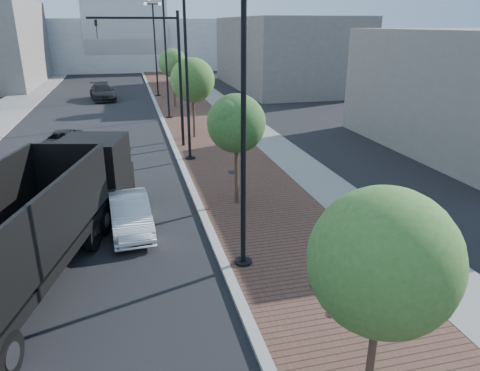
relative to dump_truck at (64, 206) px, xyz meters
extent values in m
cube|color=#4C2D23|center=(8.48, 26.98, -1.37)|extent=(7.00, 140.00, 0.12)
cube|color=slate|center=(11.18, 26.98, -1.37)|extent=(2.40, 140.00, 0.13)
cube|color=gray|center=(4.98, 26.98, -1.36)|extent=(0.30, 140.00, 0.14)
cube|color=slate|center=(-8.02, 26.98, -1.37)|extent=(4.00, 140.00, 0.12)
cube|color=black|center=(0.84, 3.21, 0.24)|extent=(3.04, 3.11, 2.57)
cube|color=black|center=(1.22, 4.67, -0.60)|extent=(2.42, 1.08, 1.28)
cube|color=black|center=(0.46, 1.76, -0.40)|extent=(2.59, 1.39, 0.49)
cube|color=black|center=(-0.93, -3.56, -0.40)|extent=(4.59, 9.38, 0.35)
cube|color=black|center=(-0.93, -3.56, 0.00)|extent=(4.69, 9.41, 0.12)
cube|color=black|center=(0.26, -3.87, 0.98)|extent=(2.41, 8.81, 1.97)
cube|color=black|center=(0.22, 0.83, 0.98)|extent=(2.42, 0.74, 1.97)
cylinder|color=black|center=(-0.31, 2.90, -0.89)|extent=(0.56, 1.13, 1.09)
cylinder|color=silver|center=(-0.31, 2.90, -0.89)|extent=(0.47, 0.66, 0.59)
cylinder|color=black|center=(1.69, 2.37, -0.89)|extent=(0.56, 1.13, 1.09)
cylinder|color=silver|center=(1.69, 2.37, -0.89)|extent=(0.47, 0.66, 0.59)
cylinder|color=black|center=(0.09, 4.44, -0.89)|extent=(0.56, 1.13, 1.09)
cylinder|color=silver|center=(0.09, 4.44, -0.89)|extent=(0.47, 0.66, 0.59)
cylinder|color=black|center=(2.10, 3.92, -0.89)|extent=(0.56, 1.13, 1.09)
cylinder|color=silver|center=(2.10, 3.92, -0.89)|extent=(0.47, 0.66, 0.59)
cylinder|color=black|center=(-0.59, -6.34, -0.89)|extent=(0.56, 1.13, 1.09)
cylinder|color=silver|center=(-0.59, -6.34, -0.89)|extent=(0.47, 0.66, 0.59)
cylinder|color=black|center=(-1.12, -0.20, -0.89)|extent=(0.56, 1.13, 1.09)
cylinder|color=silver|center=(-1.12, -0.20, -0.89)|extent=(0.47, 0.66, 0.59)
cylinder|color=black|center=(0.88, -0.72, -0.89)|extent=(0.56, 1.13, 1.09)
cylinder|color=silver|center=(0.88, -0.72, -0.89)|extent=(0.47, 0.66, 0.59)
cylinder|color=black|center=(-0.82, 0.96, -0.89)|extent=(0.56, 1.13, 1.09)
cylinder|color=silver|center=(-0.82, 0.96, -0.89)|extent=(0.47, 0.66, 0.59)
cylinder|color=black|center=(1.19, 0.44, -0.89)|extent=(0.56, 1.13, 1.09)
cylinder|color=silver|center=(1.19, 0.44, -0.89)|extent=(0.47, 0.66, 0.59)
imported|color=silver|center=(2.18, 0.52, -0.77)|extent=(1.66, 4.10, 1.32)
imported|color=black|center=(-1.72, 13.17, -0.87)|extent=(2.50, 4.31, 1.13)
imported|color=black|center=(-0.01, 32.27, -0.65)|extent=(2.97, 5.65, 1.56)
imported|color=black|center=(10.33, -5.07, -0.47)|extent=(0.72, 0.48, 1.92)
cylinder|color=black|center=(5.58, -3.02, -1.33)|extent=(0.56, 0.56, 0.20)
cylinder|color=black|center=(5.58, -3.02, 3.19)|extent=(0.16, 0.16, 9.00)
cylinder|color=black|center=(5.58, 8.98, -1.33)|extent=(0.56, 0.56, 0.20)
cylinder|color=black|center=(5.58, 8.98, 3.19)|extent=(0.16, 0.16, 9.00)
cylinder|color=black|center=(5.58, 20.98, -1.33)|extent=(0.56, 0.56, 0.20)
cylinder|color=black|center=(5.58, 20.98, 3.19)|extent=(0.16, 0.16, 9.00)
cylinder|color=black|center=(5.58, 32.98, -1.33)|extent=(0.56, 0.56, 0.20)
cylinder|color=black|center=(5.58, 32.98, 3.19)|extent=(0.16, 0.16, 9.00)
cylinder|color=black|center=(5.58, 32.98, 7.69)|extent=(1.40, 0.10, 0.10)
sphere|color=silver|center=(4.88, 32.98, 7.69)|extent=(0.32, 0.32, 0.32)
sphere|color=silver|center=(6.28, 32.98, 7.69)|extent=(0.32, 0.32, 0.32)
cylinder|color=black|center=(5.58, 11.98, 2.57)|extent=(0.18, 0.18, 8.00)
cylinder|color=black|center=(3.08, 11.98, 6.17)|extent=(5.00, 0.12, 0.12)
imported|color=black|center=(1.08, 11.98, 5.57)|extent=(0.16, 0.20, 1.00)
cylinder|color=#382619|center=(6.58, -9.02, 0.13)|extent=(0.16, 0.16, 3.14)
sphere|color=#386522|center=(6.58, -9.02, 1.93)|extent=(2.71, 2.71, 2.71)
sphere|color=#386522|center=(6.98, -8.72, 1.70)|extent=(1.89, 1.89, 1.89)
sphere|color=#386522|center=(6.28, -9.32, 2.24)|extent=(1.62, 1.62, 1.62)
cylinder|color=#382619|center=(6.58, 1.98, 0.22)|extent=(0.16, 0.16, 3.30)
sphere|color=#2A541D|center=(6.58, 1.98, 2.10)|extent=(2.38, 2.38, 2.38)
sphere|color=#2A541D|center=(6.98, 2.28, 1.87)|extent=(1.67, 1.67, 1.67)
sphere|color=#2A541D|center=(6.28, 1.68, 2.43)|extent=(1.43, 1.43, 1.43)
cylinder|color=#382619|center=(6.58, 13.98, 0.37)|extent=(0.16, 0.16, 3.62)
sphere|color=#386221|center=(6.58, 13.98, 2.44)|extent=(2.87, 2.87, 2.87)
sphere|color=#386221|center=(6.98, 14.28, 2.18)|extent=(2.01, 2.01, 2.01)
sphere|color=#386221|center=(6.28, 13.68, 2.80)|extent=(1.72, 1.72, 1.72)
cylinder|color=#382619|center=(6.58, 25.98, 0.42)|extent=(0.16, 0.16, 3.72)
sphere|color=#2F5A1E|center=(6.58, 25.98, 2.55)|extent=(2.52, 2.52, 2.52)
sphere|color=#2F5A1E|center=(6.98, 26.28, 2.28)|extent=(1.76, 1.76, 1.76)
sphere|color=#2F5A1E|center=(6.28, 25.68, 2.92)|extent=(1.51, 1.51, 1.51)
cube|color=#9BA0A4|center=(2.98, 71.98, 2.57)|extent=(50.00, 28.00, 8.00)
cube|color=#5E5955|center=(20.98, 36.98, 2.57)|extent=(12.00, 22.00, 8.00)
cube|color=black|center=(7.38, -5.02, -1.30)|extent=(0.50, 0.50, 0.02)
cube|color=black|center=(7.38, 5.98, -1.30)|extent=(0.50, 0.50, 0.02)
camera|label=1|loc=(2.45, -15.08, 5.87)|focal=33.21mm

